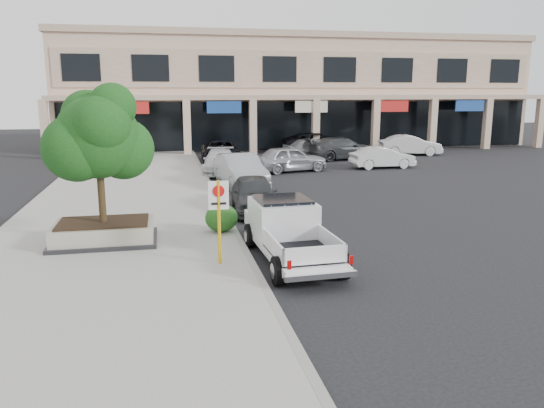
{
  "coord_description": "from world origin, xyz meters",
  "views": [
    {
      "loc": [
        -3.83,
        -13.37,
        4.78
      ],
      "look_at": [
        -0.77,
        1.5,
        1.54
      ],
      "focal_mm": 35.0,
      "sensor_mm": 36.0,
      "label": 1
    }
  ],
  "objects_px": {
    "lot_car_c": "(342,148)",
    "lot_car_d": "(319,143)",
    "pickup_truck": "(291,233)",
    "lot_car_b": "(382,158)",
    "planter": "(104,232)",
    "no_parking_sign": "(219,211)",
    "planter_tree": "(103,137)",
    "curb_car_d": "(221,152)",
    "lot_car_a": "(290,159)",
    "curb_car_b": "(240,171)",
    "lot_car_e": "(314,148)",
    "curb_car_a": "(254,194)",
    "curb_car_c": "(220,162)",
    "lot_car_f": "(410,145)"
  },
  "relations": [
    {
      "from": "curb_car_b",
      "to": "curb_car_c",
      "type": "height_order",
      "value": "curb_car_b"
    },
    {
      "from": "curb_car_b",
      "to": "lot_car_f",
      "type": "bearing_deg",
      "value": 30.29
    },
    {
      "from": "lot_car_d",
      "to": "lot_car_e",
      "type": "xyz_separation_m",
      "value": [
        -1.49,
        -3.97,
        -0.01
      ]
    },
    {
      "from": "curb_car_a",
      "to": "planter",
      "type": "bearing_deg",
      "value": -139.85
    },
    {
      "from": "lot_car_c",
      "to": "lot_car_e",
      "type": "height_order",
      "value": "lot_car_c"
    },
    {
      "from": "curb_car_a",
      "to": "curb_car_b",
      "type": "height_order",
      "value": "curb_car_b"
    },
    {
      "from": "planter",
      "to": "no_parking_sign",
      "type": "height_order",
      "value": "no_parking_sign"
    },
    {
      "from": "lot_car_c",
      "to": "curb_car_d",
      "type": "bearing_deg",
      "value": 78.43
    },
    {
      "from": "no_parking_sign",
      "to": "lot_car_c",
      "type": "bearing_deg",
      "value": 63.26
    },
    {
      "from": "planter",
      "to": "lot_car_c",
      "type": "distance_m",
      "value": 24.04
    },
    {
      "from": "lot_car_b",
      "to": "planter_tree",
      "type": "bearing_deg",
      "value": 130.61
    },
    {
      "from": "planter",
      "to": "lot_car_e",
      "type": "bearing_deg",
      "value": 57.61
    },
    {
      "from": "lot_car_d",
      "to": "lot_car_f",
      "type": "relative_size",
      "value": 1.24
    },
    {
      "from": "lot_car_b",
      "to": "lot_car_f",
      "type": "xyz_separation_m",
      "value": [
        4.83,
        6.08,
        0.09
      ]
    },
    {
      "from": "curb_car_d",
      "to": "lot_car_e",
      "type": "bearing_deg",
      "value": 7.48
    },
    {
      "from": "curb_car_a",
      "to": "lot_car_a",
      "type": "distance_m",
      "value": 11.04
    },
    {
      "from": "lot_car_c",
      "to": "lot_car_d",
      "type": "distance_m",
      "value": 4.48
    },
    {
      "from": "lot_car_d",
      "to": "lot_car_f",
      "type": "distance_m",
      "value": 7.02
    },
    {
      "from": "curb_car_a",
      "to": "lot_car_a",
      "type": "height_order",
      "value": "lot_car_a"
    },
    {
      "from": "no_parking_sign",
      "to": "curb_car_c",
      "type": "distance_m",
      "value": 17.36
    },
    {
      "from": "lot_car_b",
      "to": "lot_car_d",
      "type": "height_order",
      "value": "lot_car_d"
    },
    {
      "from": "curb_car_c",
      "to": "lot_car_d",
      "type": "bearing_deg",
      "value": 53.76
    },
    {
      "from": "lot_car_d",
      "to": "curb_car_c",
      "type": "bearing_deg",
      "value": 140.38
    },
    {
      "from": "curb_car_d",
      "to": "lot_car_c",
      "type": "distance_m",
      "value": 8.68
    },
    {
      "from": "lot_car_e",
      "to": "planter",
      "type": "bearing_deg",
      "value": 139.82
    },
    {
      "from": "curb_car_c",
      "to": "lot_car_b",
      "type": "distance_m",
      "value": 10.3
    },
    {
      "from": "curb_car_a",
      "to": "lot_car_c",
      "type": "height_order",
      "value": "lot_car_c"
    },
    {
      "from": "curb_car_d",
      "to": "lot_car_e",
      "type": "height_order",
      "value": "lot_car_e"
    },
    {
      "from": "lot_car_a",
      "to": "lot_car_d",
      "type": "bearing_deg",
      "value": -39.4
    },
    {
      "from": "curb_car_b",
      "to": "curb_car_d",
      "type": "bearing_deg",
      "value": 83.33
    },
    {
      "from": "curb_car_a",
      "to": "lot_car_e",
      "type": "xyz_separation_m",
      "value": [
        7.08,
        15.79,
        0.05
      ]
    },
    {
      "from": "curb_car_d",
      "to": "lot_car_b",
      "type": "relative_size",
      "value": 1.33
    },
    {
      "from": "curb_car_a",
      "to": "curb_car_b",
      "type": "relative_size",
      "value": 0.85
    },
    {
      "from": "planter_tree",
      "to": "lot_car_a",
      "type": "relative_size",
      "value": 0.88
    },
    {
      "from": "planter",
      "to": "planter_tree",
      "type": "distance_m",
      "value": 2.95
    },
    {
      "from": "lot_car_c",
      "to": "lot_car_d",
      "type": "xyz_separation_m",
      "value": [
        -0.41,
        4.46,
        0.01
      ]
    },
    {
      "from": "no_parking_sign",
      "to": "pickup_truck",
      "type": "distance_m",
      "value": 2.24
    },
    {
      "from": "lot_car_c",
      "to": "pickup_truck",
      "type": "bearing_deg",
      "value": 145.38
    },
    {
      "from": "pickup_truck",
      "to": "lot_car_b",
      "type": "height_order",
      "value": "pickup_truck"
    },
    {
      "from": "curb_car_c",
      "to": "curb_car_b",
      "type": "bearing_deg",
      "value": -76.21
    },
    {
      "from": "curb_car_a",
      "to": "lot_car_b",
      "type": "distance_m",
      "value": 14.62
    },
    {
      "from": "lot_car_b",
      "to": "curb_car_d",
      "type": "bearing_deg",
      "value": 62.13
    },
    {
      "from": "curb_car_c",
      "to": "curb_car_d",
      "type": "bearing_deg",
      "value": 90.68
    },
    {
      "from": "no_parking_sign",
      "to": "curb_car_b",
      "type": "xyz_separation_m",
      "value": [
        2.4,
        12.49,
        -0.8
      ]
    },
    {
      "from": "planter_tree",
      "to": "curb_car_d",
      "type": "distance_m",
      "value": 19.98
    },
    {
      "from": "lot_car_e",
      "to": "no_parking_sign",
      "type": "bearing_deg",
      "value": 149.99
    },
    {
      "from": "lot_car_c",
      "to": "lot_car_f",
      "type": "relative_size",
      "value": 1.17
    },
    {
      "from": "lot_car_a",
      "to": "lot_car_e",
      "type": "bearing_deg",
      "value": -43.07
    },
    {
      "from": "curb_car_a",
      "to": "curb_car_d",
      "type": "height_order",
      "value": "curb_car_d"
    },
    {
      "from": "pickup_truck",
      "to": "lot_car_a",
      "type": "xyz_separation_m",
      "value": [
        3.99,
        16.8,
        -0.06
      ]
    }
  ]
}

